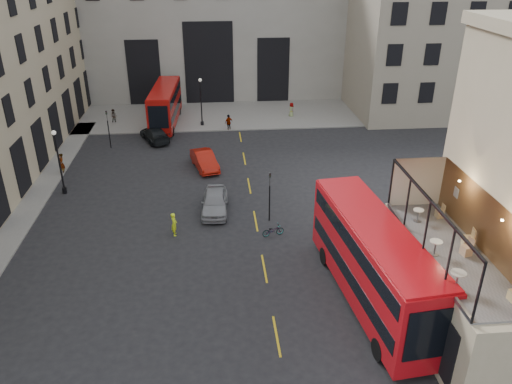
{
  "coord_description": "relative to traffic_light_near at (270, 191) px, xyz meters",
  "views": [
    {
      "loc": [
        -4.83,
        -19.5,
        17.89
      ],
      "look_at": [
        -2.09,
        10.7,
        3.0
      ],
      "focal_mm": 35.0,
      "sensor_mm": 36.0,
      "label": 1
    }
  ],
  "objects": [
    {
      "name": "street_lamp_a",
      "position": [
        -16.0,
        6.0,
        -0.03
      ],
      "size": [
        0.36,
        0.36,
        5.33
      ],
      "color": "black",
      "rests_on": "ground"
    },
    {
      "name": "pedestrian_d",
      "position": [
        5.38,
        24.36,
        -1.57
      ],
      "size": [
        0.8,
        0.97,
        1.7
      ],
      "primitive_type": "imported",
      "rotation": [
        0.0,
        0.0,
        1.92
      ],
      "color": "gray",
      "rests_on": "ground"
    },
    {
      "name": "pedestrian_b",
      "position": [
        -10.22,
        21.47,
        -1.6
      ],
      "size": [
        0.99,
        1.22,
        1.65
      ],
      "primitive_type": "imported",
      "rotation": [
        0.0,
        0.0,
        1.16
      ],
      "color": "gray",
      "rests_on": "ground"
    },
    {
      "name": "pedestrian_e",
      "position": [
        -17.12,
        10.02,
        -1.5
      ],
      "size": [
        0.65,
        0.79,
        1.85
      ],
      "primitive_type": "imported",
      "rotation": [
        0.0,
        0.0,
        5.07
      ],
      "color": "gray",
      "rests_on": "ground"
    },
    {
      "name": "pavement_far",
      "position": [
        -5.0,
        26.0,
        -2.36
      ],
      "size": [
        40.0,
        12.0,
        0.12
      ],
      "primitive_type": "cube",
      "color": "slate",
      "rests_on": "ground"
    },
    {
      "name": "cafe_table_far",
      "position": [
        6.97,
        -8.89,
        2.64
      ],
      "size": [
        0.56,
        0.56,
        0.7
      ],
      "color": "white",
      "rests_on": "cafe_floor"
    },
    {
      "name": "cyclist",
      "position": [
        -6.75,
        -1.41,
        -1.58
      ],
      "size": [
        0.46,
        0.65,
        1.69
      ],
      "primitive_type": "imported",
      "rotation": [
        0.0,
        0.0,
        1.67
      ],
      "color": "#DCFF1A",
      "rests_on": "ground"
    },
    {
      "name": "traffic_light_far",
      "position": [
        -14.0,
        16.0,
        0.0
      ],
      "size": [
        0.16,
        0.2,
        3.8
      ],
      "color": "black",
      "rests_on": "ground"
    },
    {
      "name": "pedestrian_a",
      "position": [
        -14.87,
        23.71,
        -1.6
      ],
      "size": [
        0.85,
        0.68,
        1.66
      ],
      "primitive_type": "imported",
      "rotation": [
        0.0,
        0.0,
        -0.07
      ],
      "color": "gray",
      "rests_on": "ground"
    },
    {
      "name": "cafe_chair_b",
      "position": [
        8.06,
        -12.27,
        2.44
      ],
      "size": [
        0.52,
        0.52,
        0.89
      ],
      "color": "tan",
      "rests_on": "cafe_floor"
    },
    {
      "name": "bus_near",
      "position": [
        4.5,
        -9.57,
        0.33
      ],
      "size": [
        4.06,
        12.51,
        4.9
      ],
      "color": "#B40C13",
      "rests_on": "ground"
    },
    {
      "name": "bus_far",
      "position": [
        -8.99,
        22.94,
        -0.03
      ],
      "size": [
        3.0,
        10.8,
        4.26
      ],
      "color": "#A20E0B",
      "rests_on": "ground"
    },
    {
      "name": "car_b",
      "position": [
        -4.7,
        10.07,
        -1.66
      ],
      "size": [
        2.8,
        4.93,
        1.54
      ],
      "primitive_type": "imported",
      "rotation": [
        0.0,
        0.0,
        0.27
      ],
      "color": "#AB160A",
      "rests_on": "ground"
    },
    {
      "name": "ground",
      "position": [
        1.0,
        -12.0,
        -2.42
      ],
      "size": [
        140.0,
        140.0,
        0.0
      ],
      "primitive_type": "plane",
      "color": "black",
      "rests_on": "ground"
    },
    {
      "name": "pedestrian_c",
      "position": [
        -2.1,
        20.21,
        -1.53
      ],
      "size": [
        1.1,
        0.96,
        1.78
      ],
      "primitive_type": "imported",
      "rotation": [
        0.0,
        0.0,
        3.76
      ],
      "color": "gray",
      "rests_on": "ground"
    },
    {
      "name": "building_right",
      "position": [
        21.0,
        27.97,
        7.97
      ],
      "size": [
        16.6,
        18.6,
        20.0
      ],
      "color": "gray",
      "rests_on": "ground"
    },
    {
      "name": "cafe_chair_c",
      "position": [
        8.5,
        -11.51,
        2.47
      ],
      "size": [
        0.55,
        0.55,
        0.96
      ],
      "color": "tan",
      "rests_on": "cafe_floor"
    },
    {
      "name": "bicycle",
      "position": [
        0.02,
        -2.11,
        -2.02
      ],
      "size": [
        1.62,
        0.88,
        0.81
      ],
      "primitive_type": "imported",
      "rotation": [
        0.0,
        0.0,
        1.8
      ],
      "color": "gray",
      "rests_on": "ground"
    },
    {
      "name": "street_lamp_b",
      "position": [
        -5.0,
        22.0,
        -0.03
      ],
      "size": [
        0.36,
        0.36,
        5.33
      ],
      "color": "black",
      "rests_on": "ground"
    },
    {
      "name": "host_frontage",
      "position": [
        7.5,
        -12.0,
        -0.17
      ],
      "size": [
        3.0,
        11.0,
        4.5
      ],
      "primitive_type": "cube",
      "color": "#BAAA8B",
      "rests_on": "ground"
    },
    {
      "name": "traffic_light_near",
      "position": [
        0.0,
        0.0,
        0.0
      ],
      "size": [
        0.16,
        0.2,
        3.8
      ],
      "color": "black",
      "rests_on": "ground"
    },
    {
      "name": "cafe_floor",
      "position": [
        7.5,
        -12.0,
        2.12
      ],
      "size": [
        3.0,
        10.0,
        0.1
      ],
      "primitive_type": "cube",
      "color": "slate",
      "rests_on": "host_frontage"
    },
    {
      "name": "gateway",
      "position": [
        -4.0,
        35.99,
        6.96
      ],
      "size": [
        35.0,
        10.6,
        18.0
      ],
      "color": "#9E9C93",
      "rests_on": "ground"
    },
    {
      "name": "car_c",
      "position": [
        -9.8,
        17.65,
        -1.72
      ],
      "size": [
        3.78,
        5.27,
        1.42
      ],
      "primitive_type": "imported",
      "rotation": [
        0.0,
        0.0,
        3.55
      ],
      "color": "black",
      "rests_on": "ground"
    },
    {
      "name": "car_a",
      "position": [
        -3.91,
        1.79,
        -1.62
      ],
      "size": [
        2.17,
        4.84,
        1.61
      ],
      "primitive_type": "imported",
      "rotation": [
        0.0,
        0.0,
        -0.06
      ],
      "color": "gray",
      "rests_on": "ground"
    },
    {
      "name": "cafe_table_near",
      "position": [
        6.37,
        -14.8,
        2.73
      ],
      "size": [
        0.68,
        0.68,
        0.84
      ],
      "color": "beige",
      "rests_on": "cafe_floor"
    },
    {
      "name": "cafe_chair_d",
      "position": [
        8.34,
        -8.57,
        2.41
      ],
      "size": [
        0.41,
        0.41,
        0.79
      ],
      "color": "tan",
      "rests_on": "cafe_floor"
    },
    {
      "name": "cafe_table_mid",
      "position": [
        6.55,
        -12.11,
        2.67
      ],
      "size": [
        0.6,
        0.6,
        0.75
      ],
      "color": "white",
      "rests_on": "cafe_floor"
    }
  ]
}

